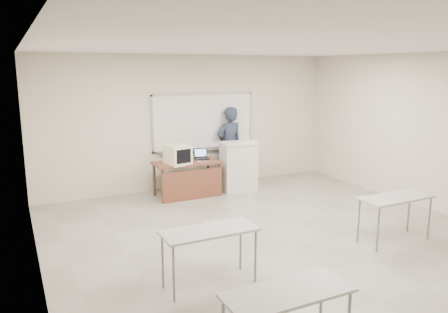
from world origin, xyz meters
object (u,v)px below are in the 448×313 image
instructor_desk (189,173)px  presenter (229,146)px  crt_monitor (177,155)px  keyboard (247,142)px  laptop (201,156)px  whiteboard (204,122)px  mouse (199,162)px  podium (239,166)px

instructor_desk → presenter: presenter is taller
crt_monitor → keyboard: crt_monitor is taller
laptop → presenter: bearing=32.2°
keyboard → whiteboard: bearing=115.9°
mouse → podium: bearing=10.7°
mouse → presenter: (1.09, 0.73, 0.14)m
whiteboard → presenter: bearing=-13.0°
keyboard → podium: bearing=131.0°
mouse → whiteboard: bearing=65.0°
laptop → podium: bearing=-8.4°
crt_monitor → instructor_desk: bearing=-8.1°
crt_monitor → presenter: bearing=11.9°
whiteboard → mouse: (-0.50, -0.87, -0.71)m
instructor_desk → presenter: size_ratio=0.76×
whiteboard → laptop: (-0.30, -0.52, -0.68)m
keyboard → mouse: bearing=168.6°
podium → keyboard: bearing=-32.4°
crt_monitor → whiteboard: bearing=28.7°
whiteboard → podium: size_ratio=2.27×
presenter → whiteboard: bearing=-18.9°
crt_monitor → keyboard: 1.61m
crt_monitor → presenter: presenter is taller
whiteboard → mouse: whiteboard is taller
mouse → keyboard: 1.20m
podium → crt_monitor: (-1.45, -0.02, 0.40)m
whiteboard → presenter: (0.59, -0.14, -0.57)m
whiteboard → crt_monitor: whiteboard is taller
keyboard → instructor_desk: bearing=165.0°
instructor_desk → crt_monitor: size_ratio=2.85×
whiteboard → podium: (0.50, -0.77, -0.93)m
mouse → presenter: bearing=38.8°
mouse → keyboard: keyboard is taller
podium → mouse: 1.03m
crt_monitor → presenter: (1.54, 0.66, -0.04)m
crt_monitor → laptop: bearing=11.9°
mouse → presenter: size_ratio=0.05×
instructor_desk → mouse: size_ratio=15.01×
whiteboard → presenter: size_ratio=1.36×
podium → instructor_desk: bearing=-173.2°
whiteboard → podium: whiteboard is taller
whiteboard → podium: bearing=-56.9°
mouse → keyboard: size_ratio=0.20×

